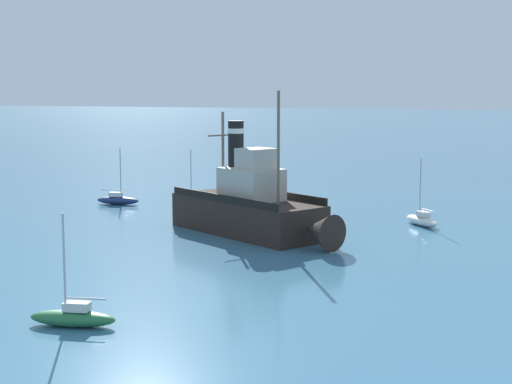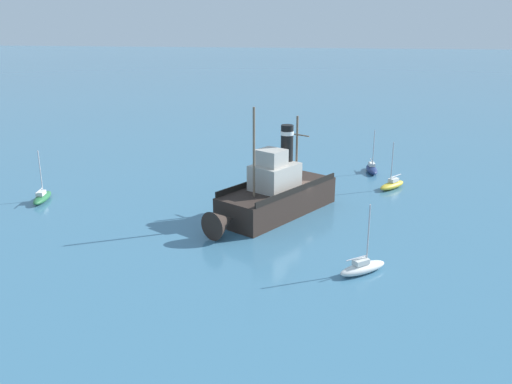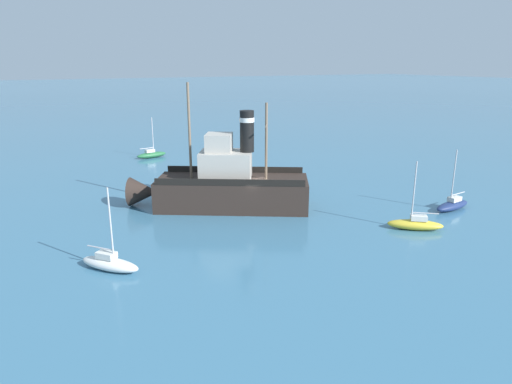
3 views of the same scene
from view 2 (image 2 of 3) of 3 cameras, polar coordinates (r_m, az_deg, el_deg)
ground_plane at (r=49.57m, az=4.62°, el=-1.87°), size 600.00×600.00×0.00m
old_tugboat at (r=47.60m, az=1.88°, el=-0.33°), size 10.28×14.09×9.90m
sailboat_green at (r=55.43m, az=-21.58°, el=-0.50°), size 1.76×3.94×4.90m
sailboat_navy at (r=62.82m, az=12.08°, el=2.42°), size 1.54×3.90×4.90m
sailboat_yellow at (r=57.19m, az=14.13°, el=0.77°), size 3.21×3.67×4.90m
sailboat_white at (r=37.98m, az=11.16°, el=-7.78°), size 3.63×3.27×4.90m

